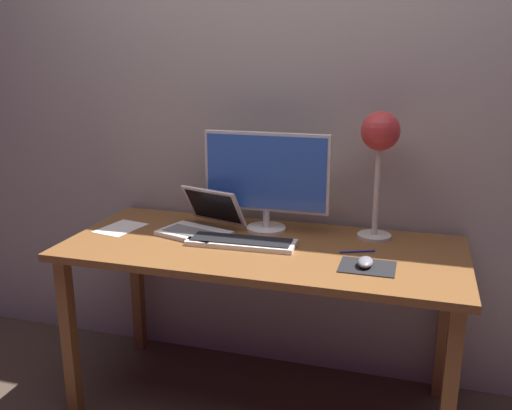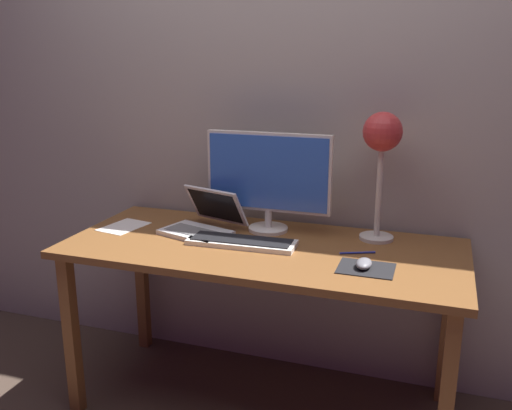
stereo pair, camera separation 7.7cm
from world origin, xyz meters
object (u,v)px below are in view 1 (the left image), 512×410
Objects in this scene: keyboard_main at (241,242)px; pen at (357,251)px; mouse at (365,262)px; monitor at (266,176)px; desk_lamp at (380,141)px; laptop at (203,220)px.

pen is at bearing 5.66° from keyboard_main.
mouse reaches higher than pen.
desk_lamp is (0.46, 0.03, 0.17)m from monitor.
keyboard_main is 0.69m from desk_lamp.
monitor is 1.22× the size of keyboard_main.
keyboard_main is at bearing -28.93° from laptop.
monitor is at bearing 157.97° from pen.
monitor is 0.51m from pen.
keyboard_main is 0.46m from pen.
desk_lamp is 0.52m from mouse.
monitor is at bearing 145.56° from mouse.
laptop is 0.75m from mouse.
monitor is 0.33m from laptop.
pen is at bearing -6.02° from laptop.
laptop is at bearing 151.07° from keyboard_main.
keyboard_main is at bearing -154.25° from desk_lamp.
desk_lamp is (0.51, 0.24, 0.39)m from keyboard_main.
mouse is at bearing -90.45° from desk_lamp.
keyboard_main is at bearing -174.34° from pen.
mouse is (0.50, -0.10, 0.01)m from keyboard_main.
laptop is 0.68m from pen.
monitor is 5.68× the size of mouse.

